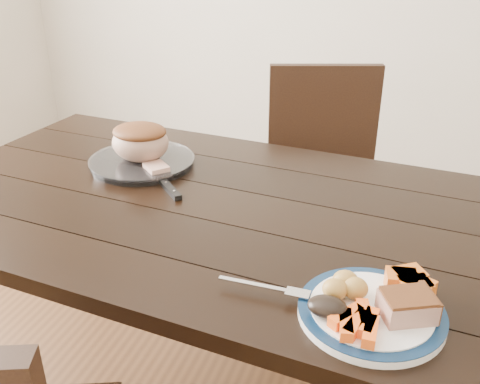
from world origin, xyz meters
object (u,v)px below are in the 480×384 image
(serving_platter, at_px, (142,163))
(pork_slice, at_px, (407,307))
(roast_joint, at_px, (140,143))
(dining_table, at_px, (214,233))
(fork, at_px, (271,288))
(chair_far, at_px, (324,178))
(carving_knife, at_px, (165,184))
(dinner_plate, at_px, (371,313))

(serving_platter, bearing_deg, pork_slice, -32.42)
(pork_slice, bearing_deg, roast_joint, 147.58)
(dining_table, relative_size, fork, 9.43)
(chair_far, relative_size, pork_slice, 10.63)
(carving_knife, bearing_deg, chair_far, 108.58)
(chair_far, distance_m, fork, 1.10)
(dinner_plate, distance_m, fork, 0.19)
(fork, bearing_deg, dinner_plate, 0.82)
(dining_table, relative_size, carving_knife, 6.82)
(dinner_plate, bearing_deg, chair_far, 104.03)
(dinner_plate, relative_size, fork, 1.48)
(roast_joint, bearing_deg, carving_knife, -40.79)
(roast_joint, bearing_deg, fork, -42.75)
(chair_far, bearing_deg, fork, 75.87)
(fork, bearing_deg, carving_knife, 136.71)
(chair_far, relative_size, carving_knife, 3.79)
(fork, height_order, carving_knife, fork)
(dinner_plate, bearing_deg, carving_knife, 147.34)
(serving_platter, height_order, roast_joint, roast_joint)
(dinner_plate, distance_m, pork_slice, 0.07)
(roast_joint, bearing_deg, pork_slice, -32.42)
(serving_platter, distance_m, carving_knife, 0.17)
(pork_slice, height_order, roast_joint, roast_joint)
(chair_far, height_order, roast_joint, chair_far)
(chair_far, bearing_deg, carving_knife, 46.40)
(dinner_plate, xyz_separation_m, roast_joint, (-0.71, 0.49, 0.06))
(chair_far, distance_m, serving_platter, 0.77)
(dining_table, distance_m, dinner_plate, 0.55)
(dining_table, distance_m, roast_joint, 0.36)
(serving_platter, distance_m, roast_joint, 0.06)
(dining_table, bearing_deg, dinner_plate, -37.43)
(dinner_plate, height_order, carving_knife, dinner_plate)
(dining_table, bearing_deg, fork, -53.62)
(serving_platter, bearing_deg, dining_table, -28.80)
(chair_far, distance_m, roast_joint, 0.79)
(serving_platter, xyz_separation_m, roast_joint, (0.00, 0.00, 0.06))
(dinner_plate, xyz_separation_m, carving_knife, (-0.59, 0.38, -0.00))
(serving_platter, height_order, fork, fork)
(pork_slice, xyz_separation_m, carving_knife, (-0.65, 0.38, -0.03))
(dining_table, xyz_separation_m, serving_platter, (-0.28, 0.16, 0.10))
(dinner_plate, bearing_deg, fork, -179.24)
(dining_table, relative_size, dinner_plate, 6.39)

